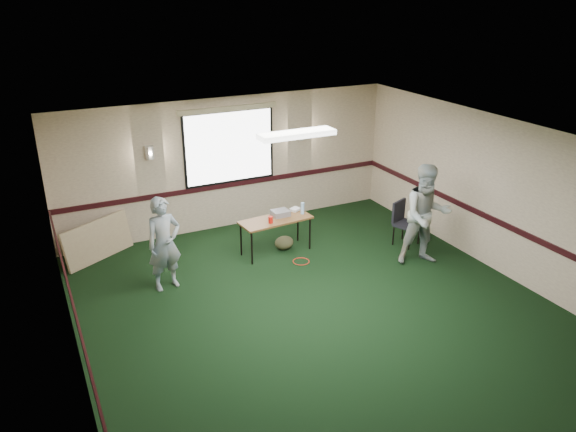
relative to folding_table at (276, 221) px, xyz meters
name	(u,v)px	position (x,y,z in m)	size (l,w,h in m)	color
ground	(325,318)	(-0.28, -2.40, -0.63)	(8.00, 8.00, 0.00)	black
room_shell	(267,180)	(-0.28, -0.28, 0.95)	(8.00, 8.02, 8.00)	tan
folding_table	(276,221)	(0.00, 0.00, 0.00)	(1.40, 0.66, 0.68)	brown
projector	(280,213)	(0.15, 0.11, 0.10)	(0.31, 0.26, 0.10)	gray
game_console	(295,209)	(0.52, 0.22, 0.07)	(0.18, 0.15, 0.05)	white
red_cup	(271,220)	(-0.16, -0.12, 0.11)	(0.08, 0.08, 0.13)	red
water_bottle	(303,208)	(0.57, 0.01, 0.16)	(0.07, 0.07, 0.22)	#8EBEE9
duffel_bag	(284,243)	(0.19, 0.04, -0.50)	(0.37, 0.28, 0.26)	#3F3C24
cable_coil	(301,261)	(0.24, -0.58, -0.62)	(0.31, 0.31, 0.02)	red
folded_table	(98,240)	(-3.05, 1.20, -0.26)	(1.43, 0.06, 0.73)	#9B7C5F
conference_chair	(403,219)	(2.39, -0.73, -0.12)	(0.56, 0.57, 0.86)	black
person_left	(164,244)	(-2.19, -0.40, 0.17)	(0.58, 0.38, 1.60)	#3B5F83
person_right	(426,215)	(2.23, -1.56, 0.30)	(0.90, 0.70, 1.86)	#80A6C7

